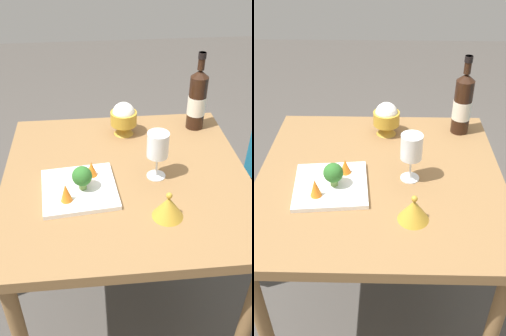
% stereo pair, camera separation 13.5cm
% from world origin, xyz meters
% --- Properties ---
extents(ground_plane, '(8.00, 8.00, 0.00)m').
position_xyz_m(ground_plane, '(0.00, 0.00, 0.00)').
color(ground_plane, '#4C4742').
extents(dining_table, '(0.89, 0.89, 0.74)m').
position_xyz_m(dining_table, '(0.00, 0.00, 0.65)').
color(dining_table, olive).
rests_on(dining_table, ground_plane).
extents(wine_bottle, '(0.08, 0.08, 0.33)m').
position_xyz_m(wine_bottle, '(0.32, -0.33, 0.87)').
color(wine_bottle, black).
rests_on(wine_bottle, dining_table).
extents(wine_glass, '(0.08, 0.08, 0.18)m').
position_xyz_m(wine_glass, '(-0.02, -0.11, 0.86)').
color(wine_glass, white).
rests_on(wine_glass, dining_table).
extents(rice_bowl, '(0.11, 0.11, 0.14)m').
position_xyz_m(rice_bowl, '(0.30, -0.02, 0.81)').
color(rice_bowl, gold).
rests_on(rice_bowl, dining_table).
extents(rice_bowl_lid, '(0.10, 0.10, 0.09)m').
position_xyz_m(rice_bowl_lid, '(-0.23, -0.11, 0.77)').
color(rice_bowl_lid, gold).
rests_on(rice_bowl_lid, dining_table).
extents(serving_plate, '(0.27, 0.27, 0.02)m').
position_xyz_m(serving_plate, '(-0.08, 0.17, 0.74)').
color(serving_plate, white).
rests_on(serving_plate, dining_table).
extents(broccoli_floret, '(0.07, 0.07, 0.09)m').
position_xyz_m(broccoli_floret, '(-0.08, 0.16, 0.80)').
color(broccoli_floret, '#729E4C').
rests_on(broccoli_floret, serving_plate).
extents(carrot_garnish_left, '(0.04, 0.04, 0.06)m').
position_xyz_m(carrot_garnish_left, '(-0.14, 0.21, 0.78)').
color(carrot_garnish_left, orange).
rests_on(carrot_garnish_left, serving_plate).
extents(carrot_garnish_right, '(0.04, 0.04, 0.06)m').
position_xyz_m(carrot_garnish_right, '(-0.01, 0.12, 0.78)').
color(carrot_garnish_right, orange).
rests_on(carrot_garnish_right, serving_plate).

